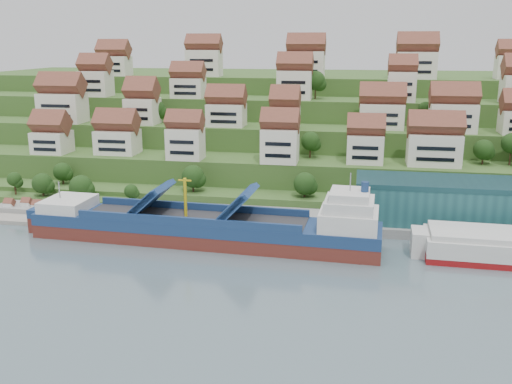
# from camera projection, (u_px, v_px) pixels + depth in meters

# --- Properties ---
(ground) EXTENTS (300.00, 300.00, 0.00)m
(ground) POSITION_uv_depth(u_px,v_px,m) (254.00, 243.00, 126.76)
(ground) COLOR slate
(ground) RESTS_ON ground
(quay) EXTENTS (180.00, 14.00, 2.20)m
(quay) POSITION_uv_depth(u_px,v_px,m) (347.00, 223.00, 137.30)
(quay) COLOR gray
(quay) RESTS_ON ground
(pebble_beach) EXTENTS (45.00, 20.00, 1.00)m
(pebble_beach) POSITION_uv_depth(u_px,v_px,m) (43.00, 212.00, 148.03)
(pebble_beach) COLOR gray
(pebble_beach) RESTS_ON ground
(hillside) EXTENTS (260.00, 128.00, 31.00)m
(hillside) POSITION_uv_depth(u_px,v_px,m) (302.00, 128.00, 222.55)
(hillside) COLOR #2D4C1E
(hillside) RESTS_ON ground
(hillside_village) EXTENTS (157.17, 64.12, 29.43)m
(hillside_village) POSITION_uv_depth(u_px,v_px,m) (296.00, 104.00, 177.64)
(hillside_village) COLOR silver
(hillside_village) RESTS_ON ground
(hillside_trees) EXTENTS (137.04, 62.94, 31.45)m
(hillside_trees) POSITION_uv_depth(u_px,v_px,m) (255.00, 142.00, 163.84)
(hillside_trees) COLOR #204316
(hillside_trees) RESTS_ON ground
(warehouse) EXTENTS (60.00, 15.00, 10.00)m
(warehouse) POSITION_uv_depth(u_px,v_px,m) (487.00, 203.00, 132.14)
(warehouse) COLOR #21585B
(warehouse) RESTS_ON quay
(flagpole) EXTENTS (1.28, 0.16, 8.00)m
(flagpole) POSITION_uv_depth(u_px,v_px,m) (339.00, 205.00, 131.39)
(flagpole) COLOR gray
(flagpole) RESTS_ON quay
(beach_huts) EXTENTS (14.40, 3.70, 2.20)m
(beach_huts) POSITION_uv_depth(u_px,v_px,m) (33.00, 207.00, 146.78)
(beach_huts) COLOR white
(beach_huts) RESTS_ON pebble_beach
(cargo_ship) EXTENTS (78.18, 15.43, 17.24)m
(cargo_ship) POSITION_uv_depth(u_px,v_px,m) (213.00, 229.00, 126.17)
(cargo_ship) COLOR maroon
(cargo_ship) RESTS_ON ground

